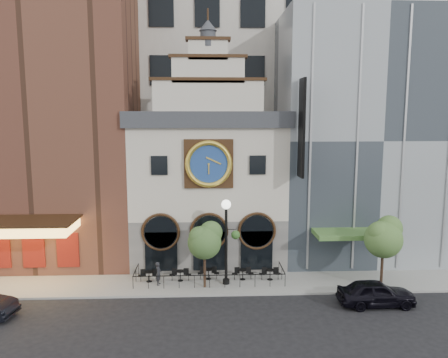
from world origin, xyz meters
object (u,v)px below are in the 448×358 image
bistro_3 (243,273)px  pedestrian (158,273)px  bistro_2 (208,273)px  tree_left (205,240)px  bistro_4 (270,274)px  bistro_1 (180,275)px  car_right (376,293)px  bistro_0 (149,275)px  lamppost (226,232)px  tree_right (384,236)px

bistro_3 → pedestrian: size_ratio=0.95×
bistro_2 → tree_left: tree_left is taller
bistro_2 → bistro_4: (4.50, -0.31, 0.00)m
bistro_1 → bistro_4: 6.54m
car_right → tree_left: 11.67m
bistro_2 → pedestrian: bearing=-165.8°
pedestrian → car_right: bearing=-98.2°
bistro_0 → pedestrian: bearing=-38.5°
lamppost → tree_right: bearing=0.8°
bistro_2 → bistro_3: bearing=-4.5°
bistro_0 → bistro_1: same height
bistro_3 → tree_left: tree_left is taller
bistro_4 → lamppost: 4.68m
bistro_3 → lamppost: 3.62m
tree_left → tree_right: size_ratio=0.91×
car_right → bistro_0: bearing=73.3°
bistro_4 → tree_right: tree_right is taller
bistro_1 → pedestrian: bearing=-156.9°
bistro_2 → bistro_3: size_ratio=1.00×
bistro_4 → car_right: 7.52m
bistro_2 → pedestrian: pedestrian is taller
lamppost → tree_right: lamppost is taller
bistro_1 → bistro_3: 4.55m
bistro_2 → tree_right: tree_right is taller
bistro_0 → bistro_2: bearing=4.1°
bistro_4 → car_right: (6.18, -4.29, 0.21)m
bistro_1 → tree_right: bearing=-8.4°
pedestrian → bistro_4: bearing=-79.4°
bistro_1 → tree_left: bearing=-33.5°
tree_right → tree_left: bearing=175.9°
bistro_0 → tree_right: 16.70m
bistro_4 → tree_left: bearing=-166.4°
pedestrian → tree_left: bearing=-93.1°
tree_right → lamppost: bearing=172.6°
bistro_4 → lamppost: bearing=-169.2°
bistro_2 → car_right: (10.67, -4.60, 0.21)m
bistro_4 → car_right: bearing=-34.8°
pedestrian → tree_right: bearing=-88.8°
bistro_0 → lamppost: bearing=-6.4°
car_right → tree_right: 4.05m
bistro_2 → bistro_4: same height
tree_left → tree_right: 12.23m
bistro_4 → tree_left: (-4.73, -1.14, 2.96)m
bistro_0 → tree_right: (16.25, -2.01, 3.30)m
bistro_0 → bistro_1: bearing=1.4°
bistro_3 → car_right: (8.16, -4.41, 0.21)m
car_right → pedestrian: size_ratio=2.92×
tree_left → tree_right: tree_right is taller
bistro_1 → pedestrian: pedestrian is taller
bistro_4 → tree_right: (7.46, -2.01, 3.30)m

